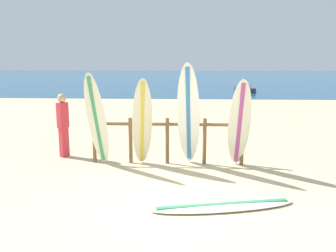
% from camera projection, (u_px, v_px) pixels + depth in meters
% --- Properties ---
extents(ground_plane, '(120.00, 120.00, 0.00)m').
position_uv_depth(ground_plane, '(169.00, 214.00, 5.71)').
color(ground_plane, '#D3BC8C').
extents(ocean_water, '(120.00, 80.00, 0.01)m').
position_uv_depth(ocean_water, '(186.00, 76.00, 62.67)').
color(ocean_water, navy).
rests_on(ocean_water, ground).
extents(surfboard_rack, '(3.70, 0.09, 1.12)m').
position_uv_depth(surfboard_rack, '(167.00, 135.00, 8.43)').
color(surfboard_rack, brown).
rests_on(surfboard_rack, ground).
extents(surfboard_leaning_far_left, '(0.58, 0.85, 2.24)m').
position_uv_depth(surfboard_leaning_far_left, '(97.00, 120.00, 8.06)').
color(surfboard_leaning_far_left, silver).
rests_on(surfboard_leaning_far_left, ground).
extents(surfboard_leaning_left, '(0.61, 0.82, 2.11)m').
position_uv_depth(surfboard_leaning_left, '(142.00, 123.00, 8.12)').
color(surfboard_leaning_left, beige).
rests_on(surfboard_leaning_left, ground).
extents(surfboard_leaning_center_left, '(0.59, 1.13, 2.46)m').
position_uv_depth(surfboard_leaning_center_left, '(188.00, 116.00, 7.98)').
color(surfboard_leaning_center_left, white).
rests_on(surfboard_leaning_center_left, ground).
extents(surfboard_leaning_center, '(0.52, 1.02, 2.11)m').
position_uv_depth(surfboard_leaning_center, '(239.00, 124.00, 7.88)').
color(surfboard_leaning_center, silver).
rests_on(surfboard_leaning_center, ground).
extents(surfboard_lying_on_sand, '(2.57, 1.08, 0.08)m').
position_uv_depth(surfboard_lying_on_sand, '(223.00, 205.00, 5.95)').
color(surfboard_lying_on_sand, white).
rests_on(surfboard_lying_on_sand, ground).
extents(beachgoer_standing, '(0.28, 0.31, 1.65)m').
position_uv_depth(beachgoer_standing, '(63.00, 123.00, 9.00)').
color(beachgoer_standing, '#D8333F').
rests_on(beachgoer_standing, ground).
extents(small_boat_offshore, '(1.42, 2.90, 0.71)m').
position_uv_depth(small_boat_offshore, '(245.00, 89.00, 29.31)').
color(small_boat_offshore, '#333842').
rests_on(small_boat_offshore, ocean_water).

